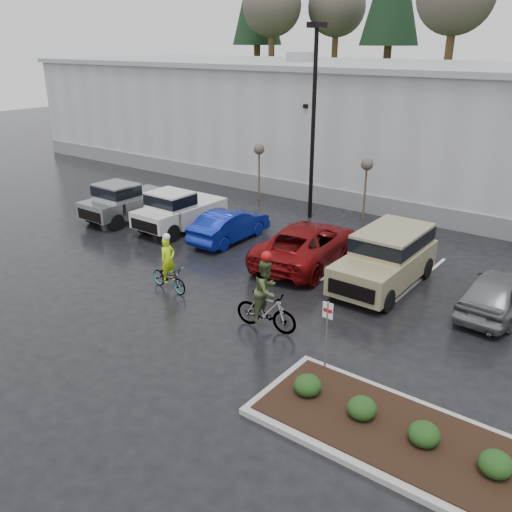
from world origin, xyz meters
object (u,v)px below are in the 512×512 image
Objects in this scene: car_red at (307,243)px; cyclist_hivis at (169,272)px; sapling_mid at (367,168)px; cyclist_olive at (266,302)px; fire_lane_sign at (327,329)px; lamppost at (314,103)px; suv_tan at (384,260)px; pickup_white at (185,208)px; car_grey at (498,292)px; pickup_silver at (132,199)px; car_blue at (230,225)px; sapling_west at (259,152)px.

cyclist_hivis is at bearing 57.06° from car_red.
car_red is at bearing -20.29° from cyclist_hivis.
sapling_mid is 1.22× the size of cyclist_olive.
cyclist_olive is (-2.75, 1.07, -0.47)m from fire_lane_sign.
car_red is (-4.70, 6.55, -0.59)m from fire_lane_sign.
lamppost is at bearing 8.65° from cyclist_hivis.
suv_tan reaches higher than car_red.
pickup_white is 1.19× the size of car_grey.
lamppost is 10.21m from pickup_silver.
fire_lane_sign is at bearing 141.39° from car_blue.
pickup_silver is 2.40× the size of cyclist_hivis.
suv_tan is at bearing -23.67° from cyclist_olive.
sapling_mid is 0.74× the size of car_blue.
car_red is 3.50m from suv_tan.
lamppost is 1.77× the size of pickup_silver.
sapling_mid is 7.36m from car_blue.
suv_tan reaches higher than car_blue.
pickup_white is at bearing -8.87° from car_red.
suv_tan is at bearing 175.12° from car_blue.
cyclist_olive is at bearing -106.47° from suv_tan.
suv_tan is 5.40m from cyclist_olive.
car_grey is at bearing -0.65° from pickup_white.
car_blue is 0.99× the size of car_grey.
sapling_mid is (2.50, 1.00, -2.96)m from lamppost.
car_red is at bearing -59.38° from lamppost.
cyclist_olive reaches higher than pickup_white.
suv_tan is at bearing 168.05° from car_red.
car_grey is (2.68, 6.62, -0.66)m from fire_lane_sign.
car_grey is (14.43, -0.16, -0.24)m from pickup_white.
sapling_mid reaches higher than cyclist_hivis.
fire_lane_sign reaches higher than car_blue.
fire_lane_sign is (5.30, -12.80, -1.32)m from sapling_mid.
sapling_west is 6.50m from sapling_mid.
cyclist_hivis is at bearing -32.80° from pickup_silver.
fire_lane_sign is 0.42× the size of pickup_white.
suv_tan is at bearing -40.11° from lamppost.
lamppost is 12.69m from car_grey.
fire_lane_sign is (7.80, -11.80, -4.28)m from lamppost.
car_grey is at bearing 173.52° from car_red.
suv_tan is (13.78, -0.04, 0.05)m from pickup_silver.
cyclist_hivis is 0.83× the size of cyclist_olive.
suv_tan is 2.35× the size of cyclist_hivis.
cyclist_hivis is 4.52m from cyclist_olive.
sapling_west is 1.22× the size of cyclist_olive.
suv_tan is 1.17× the size of car_grey.
lamppost reaches higher than car_red.
cyclist_hivis is at bearing 79.92° from cyclist_olive.
pickup_white is at bearing 1.40° from car_grey.
sapling_west is at bearing 132.67° from fire_lane_sign.
pickup_white is 10.55m from suv_tan.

